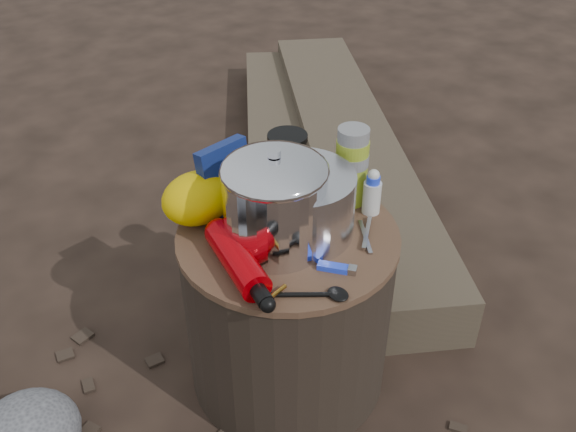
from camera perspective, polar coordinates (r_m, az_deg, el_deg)
ground at (r=1.64m, az=0.00°, el=-13.75°), size 60.00×60.00×0.00m
stump at (r=1.48m, az=0.00°, el=-8.29°), size 0.47×0.47×0.43m
log_main at (r=2.37m, az=5.37°, el=6.05°), size 1.24×1.76×0.16m
log_small at (r=2.53m, az=-0.72°, el=7.73°), size 0.99×1.27×0.11m
foil_windscreen at (r=1.30m, az=1.02°, el=1.09°), size 0.23×0.23×0.14m
camping_pot at (r=1.25m, az=-1.19°, el=1.37°), size 0.21×0.21×0.21m
fuel_bottle at (r=1.23m, az=-4.59°, el=-3.96°), size 0.11×0.26×0.06m
thermos at (r=1.40m, az=5.74°, el=4.47°), size 0.07×0.07×0.18m
travel_mug at (r=1.46m, az=-0.05°, el=5.00°), size 0.09×0.09×0.13m
stuff_sack at (r=1.36m, az=-8.13°, el=1.63°), size 0.16×0.13×0.11m
food_pouch at (r=1.38m, az=-5.69°, el=3.43°), size 0.13×0.04×0.16m
lighter at (r=1.25m, az=4.07°, el=-4.61°), size 0.06×0.07×0.01m
pot_grabber at (r=1.33m, az=6.98°, el=-1.78°), size 0.10×0.10×0.01m
spork at (r=1.19m, az=1.35°, el=-7.06°), size 0.13×0.11×0.01m
squeeze_bottle at (r=1.39m, az=7.58°, el=2.01°), size 0.04×0.04×0.09m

